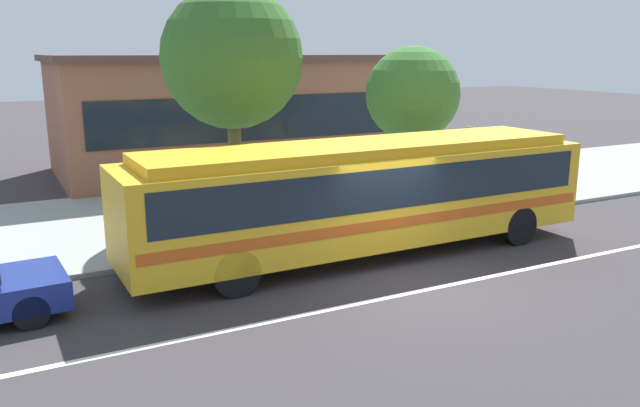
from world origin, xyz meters
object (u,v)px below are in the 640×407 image
(transit_bus, at_px, (365,190))
(pedestrian_standing_by_tree, at_px, (402,186))
(bus_stop_sign, at_px, (470,158))
(pedestrian_waiting_near_sign, at_px, (255,195))
(street_tree_mid_block, at_px, (413,94))
(street_tree_near_stop, at_px, (232,59))
(pedestrian_walking_along_curb, at_px, (383,177))

(transit_bus, bearing_deg, pedestrian_standing_by_tree, 40.13)
(bus_stop_sign, bearing_deg, transit_bus, -158.27)
(pedestrian_waiting_near_sign, xyz_separation_m, bus_stop_sign, (6.53, -0.95, 0.66))
(pedestrian_waiting_near_sign, height_order, street_tree_mid_block, street_tree_mid_block)
(pedestrian_waiting_near_sign, xyz_separation_m, street_tree_near_stop, (-0.07, 1.26, 3.55))
(pedestrian_waiting_near_sign, xyz_separation_m, pedestrian_walking_along_curb, (4.48, 0.62, -0.01))
(transit_bus, height_order, street_tree_near_stop, street_tree_near_stop)
(bus_stop_sign, distance_m, street_tree_near_stop, 7.54)
(pedestrian_walking_along_curb, relative_size, pedestrian_standing_by_tree, 1.04)
(street_tree_near_stop, bearing_deg, bus_stop_sign, -18.51)
(transit_bus, relative_size, pedestrian_standing_by_tree, 7.27)
(transit_bus, xyz_separation_m, pedestrian_walking_along_curb, (2.79, 3.50, -0.52))
(pedestrian_walking_along_curb, xyz_separation_m, street_tree_near_stop, (-4.55, 0.64, 3.56))
(pedestrian_standing_by_tree, height_order, street_tree_near_stop, street_tree_near_stop)
(transit_bus, distance_m, pedestrian_walking_along_curb, 4.50)
(transit_bus, bearing_deg, street_tree_near_stop, 113.08)
(pedestrian_standing_by_tree, bearing_deg, pedestrian_walking_along_curb, 81.58)
(pedestrian_standing_by_tree, height_order, street_tree_mid_block, street_tree_mid_block)
(pedestrian_walking_along_curb, bearing_deg, street_tree_mid_block, 24.60)
(pedestrian_walking_along_curb, distance_m, pedestrian_standing_by_tree, 1.33)
(pedestrian_waiting_near_sign, distance_m, pedestrian_standing_by_tree, 4.34)
(transit_bus, xyz_separation_m, pedestrian_waiting_near_sign, (-1.70, 2.88, -0.51))
(bus_stop_sign, relative_size, street_tree_mid_block, 0.52)
(pedestrian_waiting_near_sign, height_order, pedestrian_standing_by_tree, pedestrian_waiting_near_sign)
(transit_bus, height_order, pedestrian_waiting_near_sign, transit_bus)
(bus_stop_sign, bearing_deg, street_tree_near_stop, 161.49)
(pedestrian_standing_by_tree, distance_m, street_tree_mid_block, 3.59)
(pedestrian_standing_by_tree, relative_size, bus_stop_sign, 0.63)
(pedestrian_waiting_near_sign, relative_size, pedestrian_standing_by_tree, 1.04)
(pedestrian_waiting_near_sign, bearing_deg, transit_bus, -59.47)
(transit_bus, distance_m, bus_stop_sign, 5.21)
(transit_bus, xyz_separation_m, pedestrian_standing_by_tree, (2.59, 2.18, -0.55))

